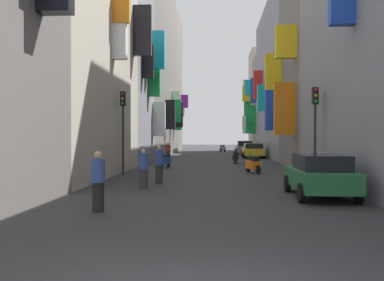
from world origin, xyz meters
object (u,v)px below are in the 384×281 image
object	(u,v)px
parked_car_green	(320,175)
pedestrian_near_right	(142,163)
parked_car_yellow	(253,150)
parked_car_grey	(244,147)
pedestrian_far_away	(98,182)
pedestrian_mid_street	(159,165)
scooter_orange	(253,165)
scooter_blue	(165,161)
pedestrian_near_left	(168,152)
traffic_light_far_corner	(123,118)
pedestrian_crossing	(144,169)
traffic_light_near_corner	(315,118)
scooter_silver	(223,148)
scooter_black	(235,157)

from	to	relation	value
parked_car_green	pedestrian_near_right	size ratio (longest dim) A/B	2.53
parked_car_yellow	parked_car_grey	xyz separation A→B (m)	(-0.21, 9.41, 0.06)
parked_car_grey	parked_car_green	bearing A→B (deg)	-89.62
pedestrian_far_away	pedestrian_mid_street	bearing A→B (deg)	83.98
scooter_orange	scooter_blue	bearing A→B (deg)	144.57
pedestrian_near_left	traffic_light_far_corner	size ratio (longest dim) A/B	0.35
parked_car_grey	pedestrian_near_right	world-z (taller)	pedestrian_near_right
pedestrian_crossing	traffic_light_near_corner	distance (m)	7.97
scooter_orange	scooter_silver	bearing A→B (deg)	92.12
scooter_silver	pedestrian_far_away	distance (m)	45.53
scooter_silver	pedestrian_near_right	xyz separation A→B (m)	(-4.31, -36.56, 0.32)
parked_car_green	scooter_orange	world-z (taller)	parked_car_green
scooter_orange	pedestrian_crossing	size ratio (longest dim) A/B	1.17
pedestrian_near_left	pedestrian_far_away	xyz separation A→B (m)	(0.81, -23.77, 0.05)
parked_car_green	pedestrian_near_left	size ratio (longest dim) A/B	2.62
scooter_silver	pedestrian_crossing	size ratio (longest dim) A/B	1.09
scooter_silver	pedestrian_far_away	xyz separation A→B (m)	(-3.97, -45.36, 0.35)
scooter_silver	traffic_light_near_corner	world-z (taller)	traffic_light_near_corner
pedestrian_crossing	scooter_black	bearing A→B (deg)	75.02
parked_car_green	pedestrian_near_left	distance (m)	21.95
parked_car_yellow	pedestrian_far_away	world-z (taller)	pedestrian_far_away
parked_car_yellow	pedestrian_crossing	size ratio (longest dim) A/B	2.80
scooter_silver	pedestrian_near_right	distance (m)	36.82
pedestrian_mid_street	pedestrian_far_away	xyz separation A→B (m)	(-0.72, -6.87, -0.01)
parked_car_yellow	pedestrian_far_away	bearing A→B (deg)	-102.74
scooter_silver	scooter_blue	xyz separation A→B (m)	(-4.10, -29.26, 0.00)
scooter_black	parked_car_grey	bearing A→B (deg)	84.16
parked_car_grey	scooter_silver	bearing A→B (deg)	109.95
parked_car_grey	pedestrian_far_away	size ratio (longest dim) A/B	2.55
pedestrian_crossing	pedestrian_far_away	size ratio (longest dim) A/B	0.95
parked_car_grey	traffic_light_near_corner	xyz separation A→B (m)	(1.14, -30.83, 2.08)
parked_car_green	pedestrian_near_right	xyz separation A→B (m)	(-6.97, 5.67, 0.03)
pedestrian_near_left	pedestrian_far_away	bearing A→B (deg)	-88.06
scooter_orange	traffic_light_far_corner	world-z (taller)	traffic_light_far_corner
pedestrian_near_right	traffic_light_near_corner	world-z (taller)	traffic_light_near_corner
pedestrian_mid_street	traffic_light_near_corner	size ratio (longest dim) A/B	0.39
parked_car_grey	pedestrian_crossing	distance (m)	34.08
scooter_black	traffic_light_far_corner	bearing A→B (deg)	-121.28
scooter_orange	pedestrian_near_right	bearing A→B (deg)	-147.58
parked_car_yellow	pedestrian_crossing	bearing A→B (deg)	-104.55
scooter_blue	pedestrian_crossing	distance (m)	10.98
scooter_blue	pedestrian_crossing	size ratio (longest dim) A/B	1.19
pedestrian_far_away	pedestrian_near_right	bearing A→B (deg)	92.19
pedestrian_near_right	traffic_light_near_corner	xyz separation A→B (m)	(7.88, -0.96, 2.08)
parked_car_yellow	parked_car_grey	size ratio (longest dim) A/B	1.04
parked_car_yellow	pedestrian_near_left	bearing A→B (deg)	-143.54
parked_car_green	scooter_black	world-z (taller)	parked_car_green
pedestrian_far_away	traffic_light_far_corner	bearing A→B (deg)	99.01
scooter_black	traffic_light_near_corner	world-z (taller)	traffic_light_near_corner
scooter_blue	pedestrian_crossing	world-z (taller)	pedestrian_crossing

